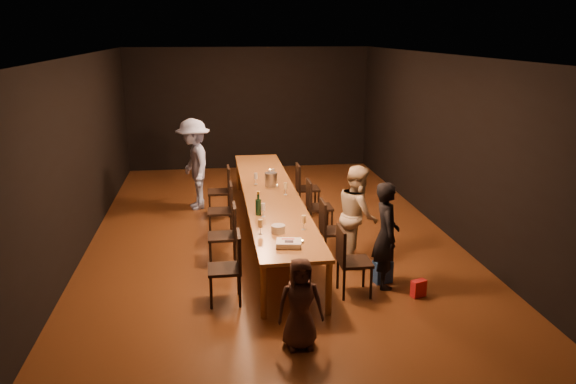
{
  "coord_description": "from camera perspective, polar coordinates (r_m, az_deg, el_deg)",
  "views": [
    {
      "loc": [
        -0.95,
        -9.03,
        3.37
      ],
      "look_at": [
        0.18,
        -0.88,
        1.0
      ],
      "focal_mm": 35.0,
      "sensor_mm": 36.0,
      "label": 1
    }
  ],
  "objects": [
    {
      "name": "wineglass_4",
      "position": [
        9.94,
        -3.29,
        1.36
      ],
      "size": [
        0.06,
        0.06,
        0.21
      ],
      "primitive_type": null,
      "color": "silver",
      "rests_on": "table"
    },
    {
      "name": "wineglass_3",
      "position": [
        9.29,
        -0.26,
        0.33
      ],
      "size": [
        0.06,
        0.06,
        0.21
      ],
      "primitive_type": null,
      "color": "beige",
      "rests_on": "table"
    },
    {
      "name": "ground",
      "position": [
        9.69,
        -1.76,
        -4.31
      ],
      "size": [
        10.0,
        10.0,
        0.0
      ],
      "primitive_type": "plane",
      "color": "#3F260F",
      "rests_on": "ground"
    },
    {
      "name": "wineglass_5",
      "position": [
        10.22,
        -1.53,
        1.79
      ],
      "size": [
        0.06,
        0.06,
        0.21
      ],
      "primitive_type": null,
      "color": "silver",
      "rests_on": "table"
    },
    {
      "name": "wineglass_0",
      "position": [
        7.5,
        -2.81,
        -3.55
      ],
      "size": [
        0.06,
        0.06,
        0.21
      ],
      "primitive_type": null,
      "color": "beige",
      "rests_on": "table"
    },
    {
      "name": "chair_left_3",
      "position": [
        10.63,
        -7.04,
        0.08
      ],
      "size": [
        0.42,
        0.42,
        0.93
      ],
      "primitive_type": null,
      "rotation": [
        0.0,
        0.0,
        1.57
      ],
      "color": "black",
      "rests_on": "ground"
    },
    {
      "name": "chair_right_3",
      "position": [
        10.79,
        2.02,
        0.42
      ],
      "size": [
        0.42,
        0.42,
        0.93
      ],
      "primitive_type": null,
      "rotation": [
        0.0,
        0.0,
        -1.57
      ],
      "color": "black",
      "rests_on": "ground"
    },
    {
      "name": "chair_right_0",
      "position": [
        7.46,
        6.79,
        -6.97
      ],
      "size": [
        0.42,
        0.42,
        0.93
      ],
      "primitive_type": null,
      "rotation": [
        0.0,
        0.0,
        -1.57
      ],
      "color": "black",
      "rests_on": "ground"
    },
    {
      "name": "tealight_near",
      "position": [
        7.23,
        1.43,
        -5.06
      ],
      "size": [
        0.05,
        0.05,
        0.03
      ],
      "primitive_type": "cylinder",
      "color": "#B2B7B2",
      "rests_on": "table"
    },
    {
      "name": "plate_stack",
      "position": [
        7.56,
        -1.0,
        -3.77
      ],
      "size": [
        0.23,
        0.23,
        0.11
      ],
      "primitive_type": "cylinder",
      "rotation": [
        0.0,
        0.0,
        0.28
      ],
      "color": "silver",
      "rests_on": "table"
    },
    {
      "name": "gift_bag_red",
      "position": [
        7.67,
        13.12,
        -9.51
      ],
      "size": [
        0.22,
        0.17,
        0.23
      ],
      "primitive_type": "cube",
      "rotation": [
        0.0,
        0.0,
        0.35
      ],
      "color": "red",
      "rests_on": "ground"
    },
    {
      "name": "tealight_mid",
      "position": [
        9.81,
        -1.16,
        0.66
      ],
      "size": [
        0.05,
        0.05,
        0.03
      ],
      "primitive_type": "cylinder",
      "color": "#B2B7B2",
      "rests_on": "table"
    },
    {
      "name": "child",
      "position": [
        6.2,
        1.25,
        -11.26
      ],
      "size": [
        0.52,
        0.34,
        1.04
      ],
      "primitive_type": "imported",
      "rotation": [
        0.0,
        0.0,
        0.02
      ],
      "color": "#3F2923",
      "rests_on": "ground"
    },
    {
      "name": "wineglass_2",
      "position": [
        8.19,
        -2.53,
        -1.84
      ],
      "size": [
        0.06,
        0.06,
        0.21
      ],
      "primitive_type": null,
      "color": "silver",
      "rests_on": "table"
    },
    {
      "name": "chair_left_0",
      "position": [
        7.24,
        -6.47,
        -7.7
      ],
      "size": [
        0.42,
        0.42,
        0.93
      ],
      "primitive_type": null,
      "rotation": [
        0.0,
        0.0,
        1.57
      ],
      "color": "black",
      "rests_on": "ground"
    },
    {
      "name": "chair_right_2",
      "position": [
        9.66,
        3.24,
        -1.48
      ],
      "size": [
        0.42,
        0.42,
        0.93
      ],
      "primitive_type": null,
      "rotation": [
        0.0,
        0.0,
        -1.57
      ],
      "color": "black",
      "rests_on": "ground"
    },
    {
      "name": "champagne_bottle",
      "position": [
        8.25,
        -3.03,
        -1.14
      ],
      "size": [
        0.11,
        0.11,
        0.36
      ],
      "primitive_type": null,
      "rotation": [
        0.0,
        0.0,
        0.42
      ],
      "color": "black",
      "rests_on": "table"
    },
    {
      "name": "gift_bag_blue",
      "position": [
        7.97,
        9.58,
        -7.97
      ],
      "size": [
        0.28,
        0.22,
        0.31
      ],
      "primitive_type": "cube",
      "rotation": [
        0.0,
        0.0,
        0.25
      ],
      "color": "#234C9B",
      "rests_on": "ground"
    },
    {
      "name": "table",
      "position": [
        9.46,
        -1.79,
        -0.32
      ],
      "size": [
        0.9,
        6.0,
        0.75
      ],
      "color": "#9B632D",
      "rests_on": "ground"
    },
    {
      "name": "tealight_far",
      "position": [
        10.9,
        -1.86,
        2.22
      ],
      "size": [
        0.05,
        0.05,
        0.03
      ],
      "primitive_type": "cylinder",
      "color": "#B2B7B2",
      "rests_on": "table"
    },
    {
      "name": "wineglass_1",
      "position": [
        7.66,
        1.6,
        -3.12
      ],
      "size": [
        0.06,
        0.06,
        0.21
      ],
      "primitive_type": null,
      "color": "beige",
      "rests_on": "table"
    },
    {
      "name": "woman_tan",
      "position": [
        8.37,
        7.08,
        -2.31
      ],
      "size": [
        0.61,
        0.76,
        1.5
      ],
      "primitive_type": "imported",
      "rotation": [
        0.0,
        0.0,
        1.51
      ],
      "color": "beige",
      "rests_on": "ground"
    },
    {
      "name": "chair_left_1",
      "position": [
        8.35,
        -6.71,
        -4.4
      ],
      "size": [
        0.42,
        0.42,
        0.93
      ],
      "primitive_type": null,
      "rotation": [
        0.0,
        0.0,
        1.57
      ],
      "color": "black",
      "rests_on": "ground"
    },
    {
      "name": "woman_birthday",
      "position": [
        7.66,
        9.95,
        -4.32
      ],
      "size": [
        0.41,
        0.57,
        1.47
      ],
      "primitive_type": "imported",
      "rotation": [
        0.0,
        0.0,
        1.46
      ],
      "color": "black",
      "rests_on": "ground"
    },
    {
      "name": "chair_right_1",
      "position": [
        8.54,
        4.78,
        -3.87
      ],
      "size": [
        0.42,
        0.42,
        0.93
      ],
      "primitive_type": null,
      "rotation": [
        0.0,
        0.0,
        -1.57
      ],
      "color": "black",
      "rests_on": "ground"
    },
    {
      "name": "man_blue",
      "position": [
        11.02,
        -9.52,
        2.79
      ],
      "size": [
        0.89,
        1.26,
        1.77
      ],
      "primitive_type": "imported",
      "rotation": [
        0.0,
        0.0,
        -1.35
      ],
      "color": "#9BB2F0",
      "rests_on": "ground"
    },
    {
      "name": "chair_left_2",
      "position": [
        9.49,
        -6.9,
        -1.89
      ],
      "size": [
        0.42,
        0.42,
        0.93
      ],
      "primitive_type": null,
      "rotation": [
        0.0,
        0.0,
        1.57
      ],
      "color": "black",
      "rests_on": "ground"
    },
    {
      "name": "ice_bucket",
      "position": [
        9.81,
        -1.75,
        1.29
      ],
      "size": [
        0.23,
        0.23,
        0.24
      ],
      "primitive_type": "cylinder",
      "rotation": [
        0.0,
        0.0,
        0.04
      ],
      "color": "#A9A9AE",
      "rests_on": "table"
    },
    {
      "name": "birthday_cake",
      "position": [
        7.11,
        0.08,
        -5.25
      ],
      "size": [
        0.35,
        0.3,
        0.08
      ],
      "rotation": [
        0.0,
        0.0,
        -0.16
      ],
      "color": "white",
      "rests_on": "table"
    },
    {
      "name": "room_shell",
      "position": [
        9.17,
        -1.87,
        7.95
      ],
      "size": [
        6.04,
        10.04,
        3.02
      ],
      "color": "black",
      "rests_on": "ground"
    }
  ]
}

